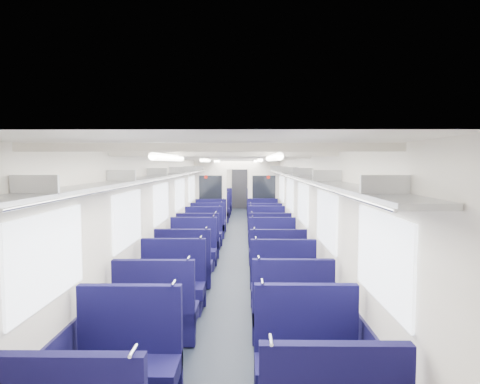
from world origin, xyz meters
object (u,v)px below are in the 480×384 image
Objects in this scene: seat_3 at (307,366)px; seat_25 at (258,207)px; seat_6 at (172,288)px; seat_22 at (218,210)px; seat_5 at (292,315)px; seat_20 at (216,214)px; seat_2 at (127,367)px; seat_8 at (184,268)px; seat_12 at (198,243)px; seat_16 at (208,227)px; seat_7 at (284,290)px; seat_27 at (258,205)px; seat_11 at (273,253)px; end_door at (240,188)px; seat_17 at (265,228)px; seat_13 at (270,243)px; seat_14 at (203,235)px; seat_24 at (220,207)px; seat_26 at (221,204)px; seat_15 at (267,234)px; seat_23 at (259,210)px; bulkhead at (237,193)px; seat_21 at (261,214)px; seat_9 at (278,269)px; seat_19 at (263,221)px; seat_10 at (193,253)px; seat_4 at (157,316)px.

seat_3 is 13.56m from seat_25.
seat_22 is (0.00, 10.09, 0.00)m from seat_6.
seat_5 is 1.00× the size of seat_20.
seat_8 is at bearing 90.00° from seat_2.
seat_12 is 2.45m from seat_16.
seat_7 is 1.00× the size of seat_27.
end_door is at bearing 94.18° from seat_11.
seat_7 and seat_17 have the same top height.
seat_8 is at bearing -125.84° from seat_13.
seat_24 is at bearing 90.00° from seat_14.
seat_27 is at bearing 75.69° from seat_16.
seat_14 and seat_26 have the same top height.
seat_16 is at bearing 146.02° from seat_15.
seat_5 is (0.83, -14.85, -0.66)m from end_door.
seat_27 is (1.66, -0.13, 0.00)m from seat_26.
seat_27 is (1.66, 12.38, 0.00)m from seat_6.
seat_25 is at bearing 90.00° from seat_23.
seat_2 is 2.12m from seat_5.
seat_2 is at bearing -94.84° from bulkhead.
seat_24 is 1.00× the size of seat_26.
seat_13 is at bearing -90.00° from seat_21.
bulkhead reaches higher than seat_16.
seat_9 and seat_25 have the same top height.
seat_19 is at bearing -25.67° from bulkhead.
seat_7 is at bearing -82.47° from seat_26.
seat_26 is (0.00, 9.08, 0.00)m from seat_12.
seat_24 is at bearing -149.76° from seat_27.
seat_21 is (0.00, 8.96, 0.00)m from seat_7.
bulkhead is 1.29m from seat_19.
seat_14 is at bearing -172.85° from seat_15.
seat_5 is 11.25m from seat_22.
seat_12 and seat_14 have the same top height.
seat_11 is at bearing -90.00° from seat_15.
seat_3 is at bearing -87.05° from end_door.
seat_10 is 1.00× the size of seat_22.
seat_17 is (0.00, 8.07, 0.00)m from seat_3.
seat_5 is at bearing -90.00° from seat_23.
seat_21 and seat_24 have the same top height.
seat_3 is 12.51m from seat_22.
end_door is 9.12m from seat_15.
seat_7 is at bearing -90.00° from seat_13.
seat_14 and seat_24 have the same top height.
seat_23 is 1.00× the size of seat_24.
seat_12 is at bearing -90.00° from seat_26.
seat_22 is at bearing 90.00° from seat_12.
seat_5 is at bearing 1.73° from seat_4.
seat_10 is (0.00, 3.54, 0.00)m from seat_4.
seat_3 is at bearing -83.10° from seat_24.
seat_8 is (0.00, 2.25, 0.00)m from seat_4.
seat_12 is at bearing 106.15° from seat_3.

